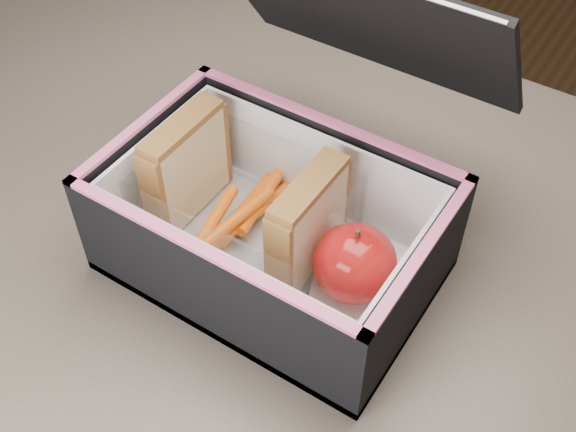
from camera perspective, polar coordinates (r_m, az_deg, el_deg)
name	(u,v)px	position (r m, az deg, el deg)	size (l,w,h in m)	color
kitchen_table	(291,324)	(0.75, 0.21, -8.55)	(1.20, 0.80, 0.75)	#63574C
lunch_bag	(275,217)	(0.63, -1.00, -0.08)	(0.29, 0.30, 0.26)	black
plastic_tub	(246,207)	(0.66, -3.35, 0.68)	(0.18, 0.13, 0.07)	white
sandwich_left	(186,166)	(0.68, -8.02, 3.94)	(0.03, 0.09, 0.10)	beige
sandwich_right	(308,224)	(0.62, 1.61, -0.67)	(0.03, 0.09, 0.10)	beige
carrot_sticks	(241,216)	(0.67, -3.75, 0.02)	(0.04, 0.15, 0.03)	#FF4907
paper_napkin	(357,290)	(0.64, 5.49, -5.85)	(0.08, 0.08, 0.01)	white
red_apple	(355,263)	(0.61, 5.29, -3.73)	(0.08, 0.08, 0.08)	maroon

